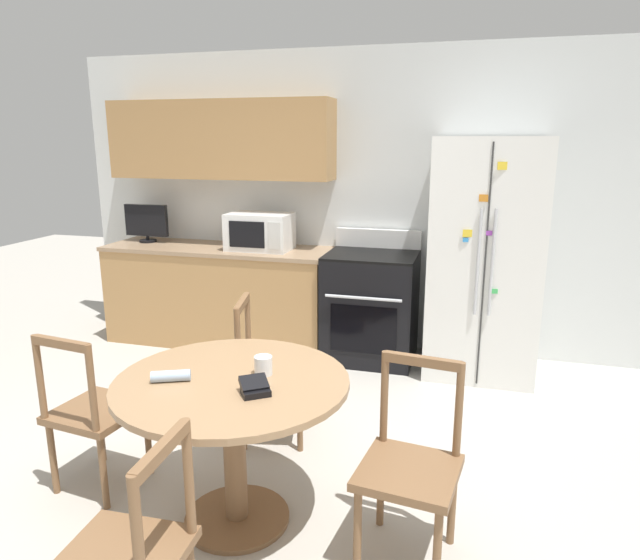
{
  "coord_description": "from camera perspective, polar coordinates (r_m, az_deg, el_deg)",
  "views": [
    {
      "loc": [
        1.08,
        -2.34,
        1.85
      ],
      "look_at": [
        0.1,
        1.15,
        0.95
      ],
      "focal_mm": 32.0,
      "sensor_mm": 36.0,
      "label": 1
    }
  ],
  "objects": [
    {
      "name": "ground_plane",
      "position": [
        3.17,
        -8.03,
        -21.9
      ],
      "size": [
        14.0,
        14.0,
        0.0
      ],
      "primitive_type": "plane",
      "color": "#B2ADA3"
    },
    {
      "name": "microwave",
      "position": [
        5.03,
        -6.03,
        4.84
      ],
      "size": [
        0.55,
        0.36,
        0.32
      ],
      "color": "white",
      "rests_on": "kitchen_counter"
    },
    {
      "name": "kitchen_counter",
      "position": [
        5.33,
        -9.99,
        -1.46
      ],
      "size": [
        2.07,
        0.64,
        0.9
      ],
      "color": "#AD7F4C",
      "rests_on": "ground_plane"
    },
    {
      "name": "dining_table",
      "position": [
        2.81,
        -8.69,
        -12.82
      ],
      "size": [
        1.11,
        1.11,
        0.76
      ],
      "color": "#997551",
      "rests_on": "ground_plane"
    },
    {
      "name": "oven_range",
      "position": [
        4.87,
        5.11,
        -2.56
      ],
      "size": [
        0.75,
        0.68,
        1.08
      ],
      "color": "black",
      "rests_on": "ground_plane"
    },
    {
      "name": "refrigerator",
      "position": [
        4.65,
        16.13,
        2.04
      ],
      "size": [
        0.84,
        0.74,
        1.87
      ],
      "color": "white",
      "rests_on": "ground_plane"
    },
    {
      "name": "countertop_tv",
      "position": [
        5.61,
        -16.96,
        5.58
      ],
      "size": [
        0.43,
        0.16,
        0.35
      ],
      "color": "black",
      "rests_on": "kitchen_counter"
    },
    {
      "name": "folded_napkin",
      "position": [
        2.76,
        -14.7,
        -9.27
      ],
      "size": [
        0.18,
        0.12,
        0.05
      ],
      "color": "#A3BCDB",
      "rests_on": "dining_table"
    },
    {
      "name": "dining_chair_right",
      "position": [
        2.68,
        9.0,
        -18.06
      ],
      "size": [
        0.47,
        0.47,
        0.9
      ],
      "rotation": [
        0.0,
        0.0,
        3.02
      ],
      "color": "brown",
      "rests_on": "ground_plane"
    },
    {
      "name": "dining_chair_far",
      "position": [
        3.61,
        -5.06,
        -9.17
      ],
      "size": [
        0.5,
        0.5,
        0.9
      ],
      "rotation": [
        0.0,
        0.0,
        4.94
      ],
      "color": "brown",
      "rests_on": "ground_plane"
    },
    {
      "name": "back_wall",
      "position": [
        5.14,
        -0.06,
        9.39
      ],
      "size": [
        5.2,
        0.44,
        2.6
      ],
      "color": "silver",
      "rests_on": "ground_plane"
    },
    {
      "name": "dining_chair_left",
      "position": [
        3.33,
        -21.69,
        -12.24
      ],
      "size": [
        0.47,
        0.47,
        0.9
      ],
      "rotation": [
        0.0,
        0.0,
        6.16
      ],
      "color": "brown",
      "rests_on": "ground_plane"
    },
    {
      "name": "wallet",
      "position": [
        2.57,
        -6.54,
        -10.65
      ],
      "size": [
        0.17,
        0.17,
        0.07
      ],
      "color": "black",
      "rests_on": "dining_table"
    },
    {
      "name": "candle_glass",
      "position": [
        2.75,
        -5.68,
        -8.61
      ],
      "size": [
        0.09,
        0.09,
        0.09
      ],
      "color": "silver",
      "rests_on": "dining_table"
    }
  ]
}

